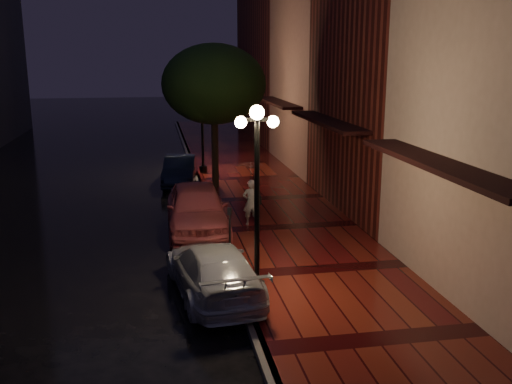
{
  "coord_description": "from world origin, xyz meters",
  "views": [
    {
      "loc": [
        -1.82,
        -16.97,
        5.51
      ],
      "look_at": [
        1.17,
        -0.29,
        1.4
      ],
      "focal_mm": 40.0,
      "sensor_mm": 36.0,
      "label": 1
    }
  ],
  "objects_px": {
    "pink_car": "(197,209)",
    "parking_meter": "(230,224)",
    "streetlamp_far": "(202,120)",
    "navy_car": "(180,170)",
    "streetlamp_near": "(257,190)",
    "street_tree": "(214,87)",
    "woman_with_umbrella": "(251,183)",
    "silver_car": "(213,270)"
  },
  "relations": [
    {
      "from": "pink_car",
      "to": "parking_meter",
      "type": "bearing_deg",
      "value": -70.51
    },
    {
      "from": "streetlamp_far",
      "to": "parking_meter",
      "type": "xyz_separation_m",
      "value": [
        -0.2,
        -10.85,
        -1.71
      ]
    },
    {
      "from": "streetlamp_far",
      "to": "pink_car",
      "type": "distance_m",
      "value": 8.88
    },
    {
      "from": "navy_car",
      "to": "streetlamp_far",
      "type": "bearing_deg",
      "value": 61.54
    },
    {
      "from": "streetlamp_near",
      "to": "navy_car",
      "type": "distance_m",
      "value": 12.6
    },
    {
      "from": "streetlamp_near",
      "to": "parking_meter",
      "type": "height_order",
      "value": "streetlamp_near"
    },
    {
      "from": "streetlamp_near",
      "to": "parking_meter",
      "type": "bearing_deg",
      "value": 93.64
    },
    {
      "from": "streetlamp_far",
      "to": "pink_car",
      "type": "height_order",
      "value": "streetlamp_far"
    },
    {
      "from": "streetlamp_far",
      "to": "parking_meter",
      "type": "relative_size",
      "value": 3.55
    },
    {
      "from": "streetlamp_far",
      "to": "pink_car",
      "type": "bearing_deg",
      "value": -96.28
    },
    {
      "from": "street_tree",
      "to": "woman_with_umbrella",
      "type": "distance_m",
      "value": 6.22
    },
    {
      "from": "streetlamp_far",
      "to": "navy_car",
      "type": "relative_size",
      "value": 1.15
    },
    {
      "from": "woman_with_umbrella",
      "to": "parking_meter",
      "type": "distance_m",
      "value": 2.57
    },
    {
      "from": "pink_car",
      "to": "silver_car",
      "type": "xyz_separation_m",
      "value": [
        -0.0,
        -4.91,
        -0.16
      ]
    },
    {
      "from": "pink_car",
      "to": "parking_meter",
      "type": "xyz_separation_m",
      "value": [
        0.75,
        -2.22,
        0.1
      ]
    },
    {
      "from": "street_tree",
      "to": "parking_meter",
      "type": "distance_m",
      "value": 8.55
    },
    {
      "from": "silver_car",
      "to": "woman_with_umbrella",
      "type": "distance_m",
      "value": 5.34
    },
    {
      "from": "streetlamp_far",
      "to": "woman_with_umbrella",
      "type": "height_order",
      "value": "streetlamp_far"
    },
    {
      "from": "streetlamp_near",
      "to": "parking_meter",
      "type": "distance_m",
      "value": 3.59
    },
    {
      "from": "navy_car",
      "to": "silver_car",
      "type": "height_order",
      "value": "silver_car"
    },
    {
      "from": "streetlamp_near",
      "to": "parking_meter",
      "type": "relative_size",
      "value": 3.55
    },
    {
      "from": "streetlamp_far",
      "to": "silver_car",
      "type": "xyz_separation_m",
      "value": [
        -0.95,
        -13.55,
        -1.98
      ]
    },
    {
      "from": "streetlamp_near",
      "to": "pink_car",
      "type": "relative_size",
      "value": 0.94
    },
    {
      "from": "streetlamp_near",
      "to": "parking_meter",
      "type": "xyz_separation_m",
      "value": [
        -0.2,
        3.15,
        -1.71
      ]
    },
    {
      "from": "pink_car",
      "to": "parking_meter",
      "type": "relative_size",
      "value": 3.79
    },
    {
      "from": "navy_car",
      "to": "parking_meter",
      "type": "relative_size",
      "value": 3.08
    },
    {
      "from": "streetlamp_near",
      "to": "silver_car",
      "type": "bearing_deg",
      "value": 154.46
    },
    {
      "from": "streetlamp_near",
      "to": "silver_car",
      "type": "distance_m",
      "value": 2.24
    },
    {
      "from": "pink_car",
      "to": "navy_car",
      "type": "distance_m",
      "value": 7.04
    },
    {
      "from": "street_tree",
      "to": "navy_car",
      "type": "xyz_separation_m",
      "value": [
        -1.4,
        1.4,
        -3.63
      ]
    },
    {
      "from": "woman_with_umbrella",
      "to": "streetlamp_near",
      "type": "bearing_deg",
      "value": 78.8
    },
    {
      "from": "parking_meter",
      "to": "streetlamp_near",
      "type": "bearing_deg",
      "value": -61.41
    },
    {
      "from": "parking_meter",
      "to": "navy_car",
      "type": "bearing_deg",
      "value": 120.75
    },
    {
      "from": "streetlamp_far",
      "to": "parking_meter",
      "type": "distance_m",
      "value": 10.99
    },
    {
      "from": "navy_car",
      "to": "streetlamp_near",
      "type": "bearing_deg",
      "value": -77.86
    },
    {
      "from": "streetlamp_near",
      "to": "street_tree",
      "type": "relative_size",
      "value": 0.74
    },
    {
      "from": "navy_car",
      "to": "silver_car",
      "type": "xyz_separation_m",
      "value": [
        0.19,
        -11.94,
        0.0
      ]
    },
    {
      "from": "pink_car",
      "to": "streetlamp_near",
      "type": "bearing_deg",
      "value": -79.17
    },
    {
      "from": "navy_car",
      "to": "parking_meter",
      "type": "height_order",
      "value": "parking_meter"
    },
    {
      "from": "street_tree",
      "to": "navy_car",
      "type": "height_order",
      "value": "street_tree"
    },
    {
      "from": "navy_car",
      "to": "parking_meter",
      "type": "xyz_separation_m",
      "value": [
        0.94,
        -9.25,
        0.27
      ]
    },
    {
      "from": "streetlamp_near",
      "to": "silver_car",
      "type": "height_order",
      "value": "streetlamp_near"
    }
  ]
}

